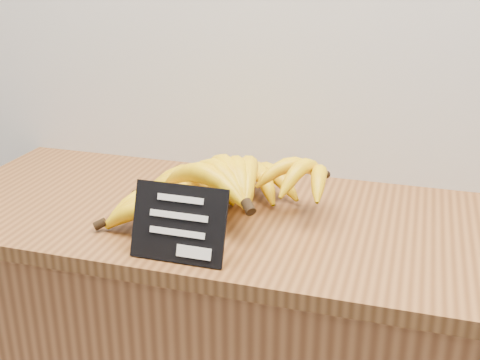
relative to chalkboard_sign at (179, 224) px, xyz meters
name	(u,v)px	position (x,y,z in m)	size (l,w,h in m)	color
counter_top	(247,219)	(0.06, 0.21, -0.08)	(1.32, 0.54, 0.03)	brown
chalkboard_sign	(179,224)	(0.00, 0.00, 0.00)	(0.17, 0.01, 0.13)	black
banana_pile	(221,185)	(0.00, 0.21, -0.01)	(0.48, 0.36, 0.13)	yellow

